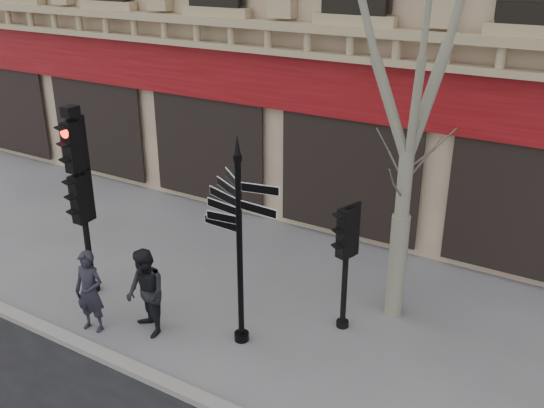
{
  "coord_description": "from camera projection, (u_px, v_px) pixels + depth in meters",
  "views": [
    {
      "loc": [
        5.3,
        -7.09,
        6.37
      ],
      "look_at": [
        0.58,
        0.6,
        2.58
      ],
      "focal_mm": 40.0,
      "sensor_mm": 36.0,
      "label": 1
    }
  ],
  "objects": [
    {
      "name": "ground",
      "position": [
        226.0,
        345.0,
        10.59
      ],
      "size": [
        80.0,
        80.0,
        0.0
      ],
      "primitive_type": "plane",
      "color": "slate",
      "rests_on": "ground"
    },
    {
      "name": "kerb",
      "position": [
        173.0,
        387.0,
        9.47
      ],
      "size": [
        80.0,
        0.25,
        0.12
      ],
      "primitive_type": "cube",
      "color": "gray",
      "rests_on": "ground"
    },
    {
      "name": "fingerpost",
      "position": [
        239.0,
        209.0,
        9.74
      ],
      "size": [
        1.91,
        1.91,
        3.76
      ],
      "rotation": [
        0.0,
        0.0,
        -0.24
      ],
      "color": "black",
      "rests_on": "ground"
    },
    {
      "name": "traffic_signal_main",
      "position": [
        79.0,
        179.0,
        11.36
      ],
      "size": [
        0.43,
        0.32,
        3.8
      ],
      "rotation": [
        0.0,
        0.0,
        0.05
      ],
      "color": "black",
      "rests_on": "ground"
    },
    {
      "name": "traffic_signal_secondary",
      "position": [
        346.0,
        246.0,
        10.47
      ],
      "size": [
        0.46,
        0.39,
        2.36
      ],
      "rotation": [
        0.0,
        0.0,
        -0.31
      ],
      "color": "black",
      "rests_on": "ground"
    },
    {
      "name": "plane_tree",
      "position": [
        420.0,
        10.0,
        9.37
      ],
      "size": [
        2.96,
        2.96,
        7.86
      ],
      "color": "gray",
      "rests_on": "ground"
    },
    {
      "name": "pedestrian_a",
      "position": [
        90.0,
        292.0,
        10.74
      ],
      "size": [
        0.63,
        0.48,
        1.56
      ],
      "primitive_type": "imported",
      "rotation": [
        0.0,
        0.0,
        0.21
      ],
      "color": "#21202B",
      "rests_on": "ground"
    },
    {
      "name": "pedestrian_b",
      "position": [
        146.0,
        293.0,
        10.61
      ],
      "size": [
        0.99,
        0.91,
        1.64
      ],
      "primitive_type": "imported",
      "rotation": [
        0.0,
        0.0,
        -0.45
      ],
      "color": "black",
      "rests_on": "ground"
    }
  ]
}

